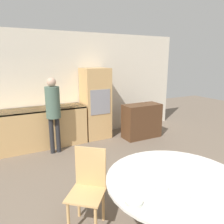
% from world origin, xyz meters
% --- Properties ---
extents(wall_back, '(6.13, 0.05, 2.60)m').
position_xyz_m(wall_back, '(0.00, 4.85, 1.30)').
color(wall_back, silver).
rests_on(wall_back, ground_plane).
extents(kitchen_counter, '(2.34, 0.60, 0.89)m').
position_xyz_m(kitchen_counter, '(-1.05, 4.51, 0.46)').
color(kitchen_counter, tan).
rests_on(kitchen_counter, ground_plane).
extents(oven_unit, '(0.64, 0.59, 1.75)m').
position_xyz_m(oven_unit, '(0.48, 4.52, 0.88)').
color(oven_unit, tan).
rests_on(oven_unit, ground_plane).
extents(sideboard, '(0.96, 0.45, 0.86)m').
position_xyz_m(sideboard, '(1.50, 3.95, 0.43)').
color(sideboard, '#51331E').
rests_on(sideboard, ground_plane).
extents(dining_table, '(1.44, 1.44, 0.77)m').
position_xyz_m(dining_table, '(-0.15, 1.05, 0.57)').
color(dining_table, '#51331E').
rests_on(dining_table, ground_plane).
extents(chair_far_left, '(0.56, 0.56, 0.95)m').
position_xyz_m(chair_far_left, '(-0.83, 1.76, 0.53)').
color(chair_far_left, tan).
rests_on(chair_far_left, ground_plane).
extents(person_standing, '(0.29, 0.29, 1.60)m').
position_xyz_m(person_standing, '(-0.69, 4.02, 1.00)').
color(person_standing, '#262628').
rests_on(person_standing, ground_plane).
extents(cup, '(0.06, 0.06, 0.09)m').
position_xyz_m(cup, '(-0.11, 0.64, 0.81)').
color(cup, white).
rests_on(cup, dining_table).
extents(bowl_near, '(0.16, 0.16, 0.04)m').
position_xyz_m(bowl_near, '(-0.18, 0.88, 0.79)').
color(bowl_near, white).
rests_on(bowl_near, dining_table).
extents(bowl_centre, '(0.15, 0.15, 0.04)m').
position_xyz_m(bowl_centre, '(-0.75, 0.92, 0.79)').
color(bowl_centre, silver).
rests_on(bowl_centre, dining_table).
extents(bowl_far, '(0.13, 0.13, 0.04)m').
position_xyz_m(bowl_far, '(-0.40, 0.98, 0.79)').
color(bowl_far, silver).
rests_on(bowl_far, dining_table).
extents(salt_shaker, '(0.03, 0.03, 0.09)m').
position_xyz_m(salt_shaker, '(-0.33, 0.73, 0.81)').
color(salt_shaker, white).
rests_on(salt_shaker, dining_table).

